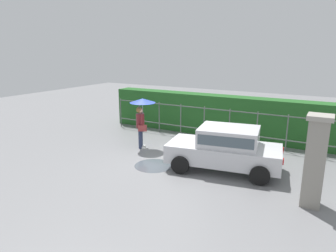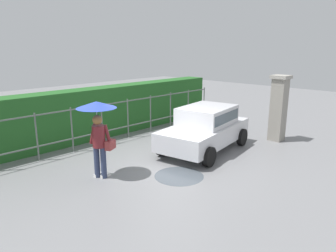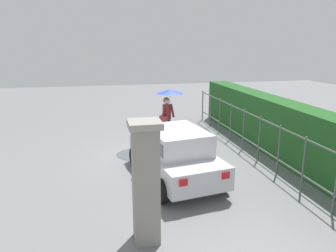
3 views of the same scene
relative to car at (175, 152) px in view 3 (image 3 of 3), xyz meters
name	(u,v)px [view 3 (image 3 of 3)]	position (x,y,z in m)	size (l,w,h in m)	color
ground_plane	(161,156)	(-1.88, -0.04, -0.80)	(40.00, 40.00, 0.00)	slate
car	(175,152)	(0.00, 0.00, 0.00)	(3.93, 2.33, 1.48)	silver
pedestrian	(168,103)	(-3.78, 0.63, 0.72)	(1.04, 1.04, 2.05)	#2D3856
gate_pillar	(146,182)	(2.75, -1.23, 0.44)	(0.60, 0.60, 2.42)	gray
fence_section	(251,132)	(-1.45, 3.04, 0.02)	(10.67, 0.05, 1.50)	#59605B
hedge_row	(277,127)	(-1.45, 4.00, 0.15)	(11.62, 0.90, 1.90)	#235B23
puddle_near	(135,154)	(-2.29, -0.88, -0.80)	(1.35, 1.35, 0.00)	#4C545B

